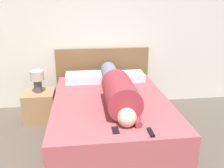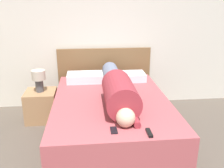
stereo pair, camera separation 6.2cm
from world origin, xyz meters
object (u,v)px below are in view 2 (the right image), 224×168
object	(u,v)px
bed	(111,119)
person_lying	(117,88)
nightstand	(41,106)
tv_remote	(149,133)
pillow_second	(128,76)
table_lamp	(39,78)
pillow_near_headboard	(85,77)
cell_phone	(114,130)

from	to	relation	value
bed	person_lying	world-z (taller)	person_lying
nightstand	tv_remote	world-z (taller)	tv_remote
pillow_second	tv_remote	bearing A→B (deg)	-92.38
pillow_second	table_lamp	bearing A→B (deg)	-175.94
pillow_near_headboard	cell_phone	bearing A→B (deg)	-80.00
table_lamp	tv_remote	distance (m)	1.99
person_lying	cell_phone	bearing A→B (deg)	-99.54
table_lamp	bed	bearing A→B (deg)	-33.20
bed	pillow_near_headboard	world-z (taller)	pillow_near_headboard
bed	table_lamp	size ratio (longest dim) A/B	6.21
bed	cell_phone	world-z (taller)	cell_phone
bed	pillow_second	xyz separation A→B (m)	(0.34, 0.74, 0.34)
pillow_near_headboard	tv_remote	xyz separation A→B (m)	(0.59, -1.63, -0.05)
pillow_second	tv_remote	size ratio (longest dim) A/B	3.41
nightstand	table_lamp	size ratio (longest dim) A/B	1.40
person_lying	cell_phone	xyz separation A→B (m)	(-0.12, -0.74, -0.15)
nightstand	pillow_second	bearing A→B (deg)	4.06
bed	table_lamp	distance (m)	1.24
pillow_second	cell_phone	xyz separation A→B (m)	(-0.39, -1.54, -0.05)
bed	pillow_near_headboard	bearing A→B (deg)	113.33
cell_phone	pillow_near_headboard	bearing A→B (deg)	100.00
bed	table_lamp	xyz separation A→B (m)	(-0.99, 0.65, 0.38)
table_lamp	pillow_near_headboard	bearing A→B (deg)	8.03
person_lying	tv_remote	world-z (taller)	person_lying
nightstand	person_lying	size ratio (longest dim) A/B	0.26
pillow_near_headboard	cell_phone	world-z (taller)	pillow_near_headboard
person_lying	tv_remote	size ratio (longest dim) A/B	11.86
table_lamp	pillow_second	xyz separation A→B (m)	(1.33, 0.09, -0.04)
tv_remote	bed	bearing A→B (deg)	107.10
table_lamp	pillow_near_headboard	world-z (taller)	table_lamp
nightstand	pillow_second	xyz separation A→B (m)	(1.33, 0.09, 0.39)
bed	pillow_second	bearing A→B (deg)	65.28
table_lamp	tv_remote	world-z (taller)	table_lamp
pillow_near_headboard	cell_phone	xyz separation A→B (m)	(0.27, -1.54, -0.06)
pillow_near_headboard	nightstand	bearing A→B (deg)	-171.97
nightstand	person_lying	bearing A→B (deg)	-33.42
cell_phone	nightstand	bearing A→B (deg)	123.05
person_lying	pillow_second	world-z (taller)	person_lying
nightstand	cell_phone	bearing A→B (deg)	-56.95
nightstand	table_lamp	bearing A→B (deg)	90.00
tv_remote	pillow_second	bearing A→B (deg)	87.62
bed	cell_phone	distance (m)	0.85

